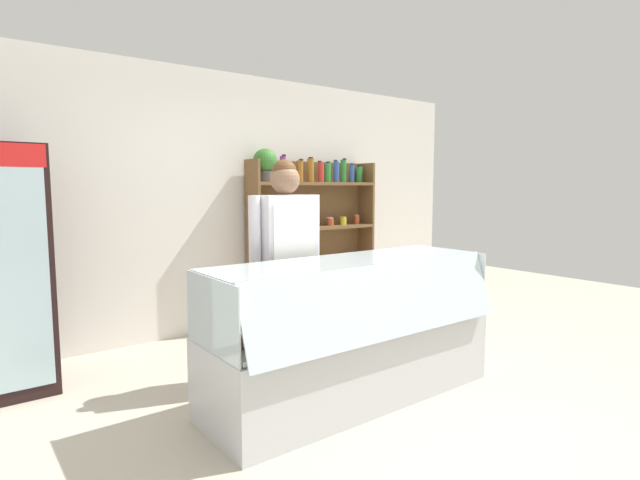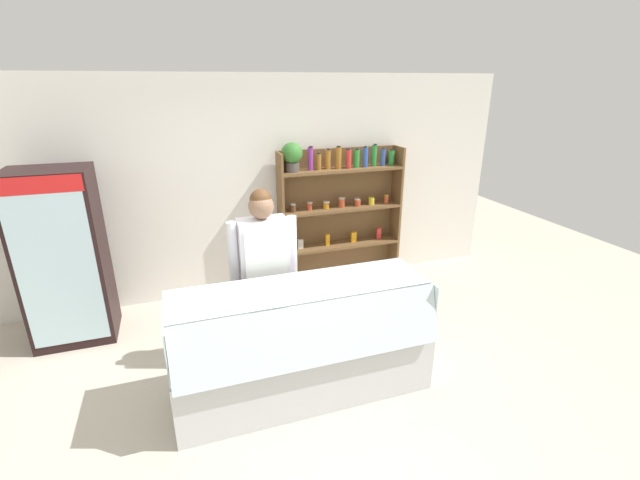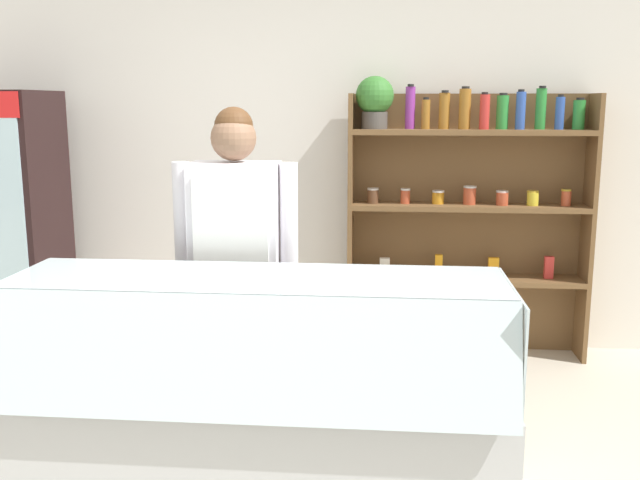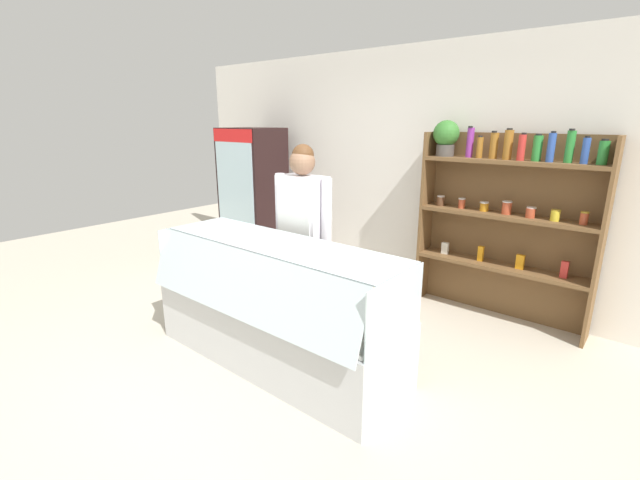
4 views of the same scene
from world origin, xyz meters
name	(u,v)px [view 1 (image 1 of 4)]	position (x,y,z in m)	size (l,w,h in m)	color
ground_plane	(358,399)	(0.00, 0.00, 0.00)	(12.00, 12.00, 0.00)	beige
back_wall	(216,203)	(0.00, 2.26, 1.35)	(6.80, 0.10, 2.70)	white
shelving_unit	(307,224)	(1.04, 2.07, 1.10)	(1.63, 0.29, 1.92)	brown
deli_display_case	(352,355)	(-0.02, 0.06, 0.31)	(2.18, 0.79, 1.01)	silver
shop_clerk	(286,251)	(-0.21, 0.61, 1.03)	(0.63, 0.25, 1.73)	#383D51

